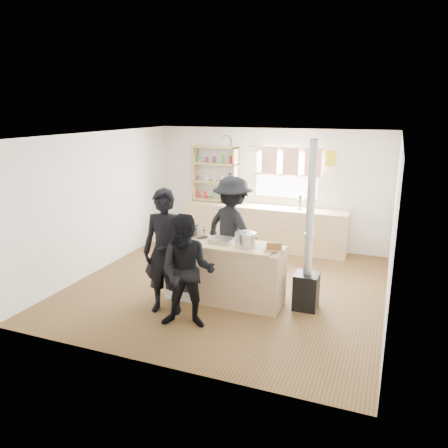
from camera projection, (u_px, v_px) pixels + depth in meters
The scene contains 14 objects.
ground at pixel (228, 286), 7.37m from camera, with size 5.00×5.00×0.01m, color brown.
back_counter at pixel (265, 227), 9.25m from camera, with size 3.40×0.55×0.90m, color #D4B47F.
shelving_unit at pixel (215, 174), 9.50m from camera, with size 1.00×0.28×1.20m.
thermos at pixel (300, 203), 8.84m from camera, with size 0.10×0.10×0.29m, color silver.
cooking_island at pixel (224, 272), 6.70m from camera, with size 1.97×0.64×0.93m.
skillet_greens at pixel (182, 238), 6.74m from camera, with size 0.36×0.36×0.05m.
roast_tray at pixel (221, 240), 6.62m from camera, with size 0.35×0.30×0.06m.
stockpot_stove at pixel (197, 231), 6.91m from camera, with size 0.24×0.24×0.19m.
stockpot_counter at pixel (245, 239), 6.41m from camera, with size 0.32×0.32×0.23m.
bread_board at pixel (274, 247), 6.25m from camera, with size 0.32×0.27×0.12m.
flue_heater at pixel (307, 268), 6.38m from camera, with size 0.35×0.35×2.50m.
person_near_left at pixel (166, 252), 6.22m from camera, with size 0.67×0.44×1.83m, color black.
person_near_right at pixel (187, 272), 5.82m from camera, with size 0.77×0.60×1.58m, color black.
person_far at pixel (233, 229), 7.47m from camera, with size 1.17×0.67×1.80m, color black.
Camera 1 is at (2.43, -6.40, 2.91)m, focal length 35.00 mm.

